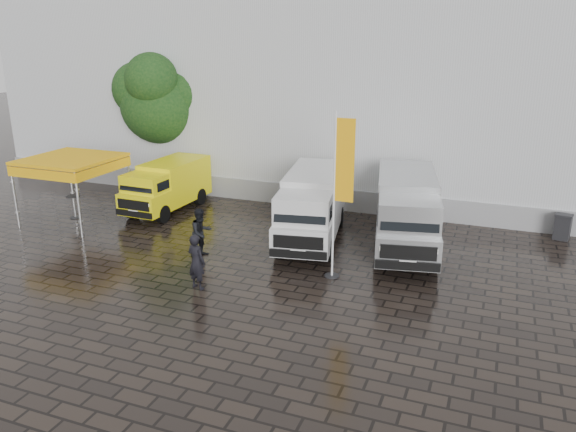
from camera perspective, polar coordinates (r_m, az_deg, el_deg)
name	(u,v)px	position (r m, az deg, el deg)	size (l,w,h in m)	color
ground	(290,278)	(18.75, 0.25, -6.34)	(120.00, 120.00, 0.00)	black
exhibition_hall	(431,68)	(32.27, 14.32, 14.37)	(44.00, 16.00, 12.00)	silver
hall_plinth	(397,205)	(25.32, 10.98, 1.06)	(44.00, 0.15, 1.00)	gray
van_yellow	(167,187)	(26.08, -12.22, 2.87)	(1.85, 4.80, 2.22)	#F9EB0D
van_white	(312,208)	(21.71, 2.45, 0.79)	(2.02, 6.07, 2.63)	silver
van_silver	(406,214)	(21.28, 11.90, 0.21)	(2.11, 6.34, 2.75)	#B8BABD
canopy_tent	(70,161)	(25.42, -21.28, 5.20)	(3.49, 3.49, 2.80)	silver
flagpole	(340,187)	(17.87, 5.29, 2.96)	(0.88, 0.50, 5.52)	black
tree	(160,99)	(29.76, -12.89, 11.55)	(4.01, 4.09, 7.20)	black
cocktail_table	(74,207)	(26.39, -20.88, 0.88)	(0.60, 0.60, 1.00)	black
wheelie_bin	(563,227)	(24.60, 26.12, -0.97)	(0.61, 0.61, 1.02)	black
person_front	(196,262)	(17.93, -9.29, -4.60)	(0.66, 0.44, 1.82)	black
person_tent	(201,233)	(20.51, -8.81, -1.68)	(0.87, 0.68, 1.80)	black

